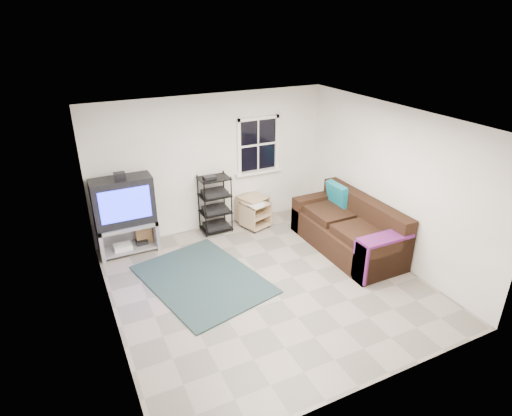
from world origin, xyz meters
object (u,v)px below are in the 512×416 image
av_rack (215,207)px  side_table_right (254,213)px  tv_unit (124,209)px  sofa (349,230)px  side_table_left (251,209)px

av_rack → side_table_right: 0.79m
av_rack → side_table_right: (0.74, -0.19, -0.19)m
tv_unit → side_table_right: bearing=-3.3°
side_table_right → sofa: (1.14, -1.52, 0.06)m
side_table_right → sofa: sofa is taller
av_rack → tv_unit: bearing=-178.4°
tv_unit → side_table_right: size_ratio=2.54×
tv_unit → sofa: 3.96m
sofa → av_rack: bearing=137.9°
tv_unit → side_table_right: (2.42, -0.14, -0.51)m
tv_unit → av_rack: tv_unit is taller
av_rack → side_table_left: 0.79m
tv_unit → av_rack: (1.68, 0.05, -0.32)m
tv_unit → av_rack: bearing=1.6°
sofa → side_table_left: bearing=123.3°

